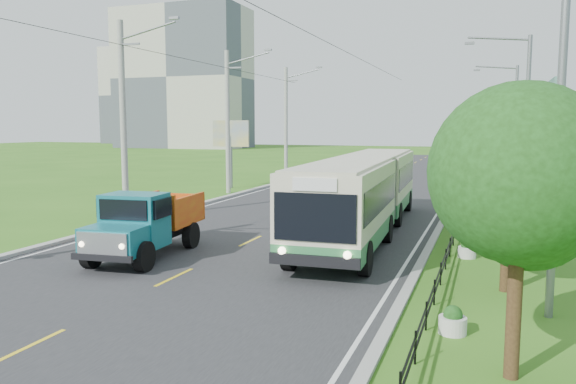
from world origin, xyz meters
The scene contains 30 objects.
ground centered at (0.00, 0.00, 0.00)m, with size 240.00×240.00×0.00m, color #316818.
road centered at (0.00, 20.00, 0.01)m, with size 14.00×120.00×0.02m, color #28282B.
curb_left centered at (-7.20, 20.00, 0.07)m, with size 0.40×120.00×0.15m, color #9E9E99.
curb_right centered at (7.15, 20.00, 0.05)m, with size 0.30×120.00×0.10m, color #9E9E99.
edge_line_left centered at (-6.65, 20.00, 0.02)m, with size 0.12×120.00×0.00m, color silver.
edge_line_right centered at (6.65, 20.00, 0.02)m, with size 0.12×120.00×0.00m, color silver.
centre_dash centered at (0.00, 0.00, 0.02)m, with size 0.12×2.20×0.00m, color yellow.
railing_right centered at (8.00, 14.00, 0.30)m, with size 0.04×40.00×0.60m, color black.
pole_near centered at (-8.26, 9.00, 5.09)m, with size 3.51×0.32×10.00m.
pole_mid centered at (-8.26, 21.00, 5.09)m, with size 3.51×0.32×10.00m.
pole_far centered at (-8.26, 33.00, 5.09)m, with size 3.51×0.32×10.00m.
tree_front centered at (9.86, -3.86, 3.72)m, with size 3.36×3.41×5.60m.
tree_second centered at (9.86, 2.14, 3.52)m, with size 3.18×3.26×5.30m.
tree_third centered at (9.86, 8.14, 3.99)m, with size 3.60×3.62×6.00m.
tree_fourth centered at (9.86, 14.14, 3.59)m, with size 3.24×3.31×5.40m.
tree_fifth centered at (9.86, 20.14, 3.85)m, with size 3.48×3.52×5.80m.
tree_back centered at (9.86, 26.14, 3.65)m, with size 3.30×3.36×5.50m.
streetlight_near centered at (10.64, 0.00, 4.90)m, with size 3.02×0.20×9.07m.
streetlight_mid centered at (10.64, 14.00, 4.90)m, with size 3.02×0.20×9.07m.
streetlight_far centered at (10.64, 28.00, 4.90)m, with size 3.02×0.20×9.07m.
planter_front centered at (8.60, -2.00, 0.29)m, with size 0.64×0.64×0.67m.
planter_near centered at (8.60, 6.00, 0.29)m, with size 0.64×0.64×0.67m.
planter_mid centered at (8.60, 14.00, 0.29)m, with size 0.64×0.64×0.67m.
planter_far centered at (8.60, 22.00, 0.29)m, with size 0.64×0.64×0.67m.
billboard_left centered at (-9.50, 24.00, 3.87)m, with size 3.00×0.20×5.20m.
billboard_right centered at (12.30, 20.00, 5.34)m, with size 0.24×6.00×7.30m.
apartment_near centered at (-55.00, 95.00, 15.00)m, with size 28.00×14.00×30.00m, color #B7B2A3.
apartment_far centered at (-80.00, 120.00, 13.00)m, with size 24.00×14.00×26.00m, color #B7B2A3.
bus centered at (4.06, 9.25, 2.01)m, with size 3.58×17.45×3.35m.
dump_truck centered at (-2.48, 2.19, 1.37)m, with size 2.74×5.96×2.43m.
Camera 1 is at (9.27, -15.05, 4.78)m, focal length 35.00 mm.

